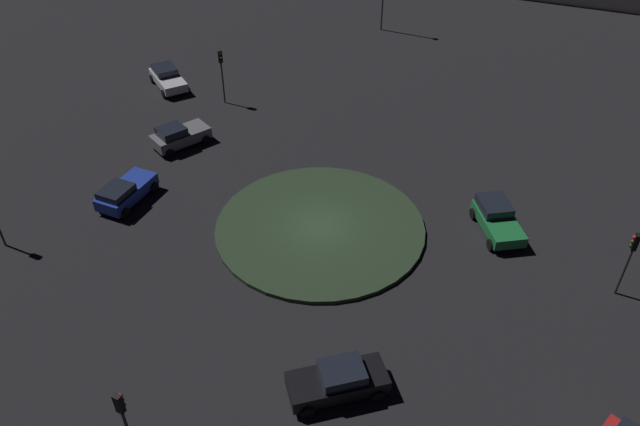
% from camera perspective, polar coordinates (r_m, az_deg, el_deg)
% --- Properties ---
extents(ground_plane, '(120.61, 120.61, 0.00)m').
position_cam_1_polar(ground_plane, '(35.25, 0.00, -1.47)').
color(ground_plane, black).
extents(roundabout_island, '(11.97, 11.97, 0.24)m').
position_cam_1_polar(roundabout_island, '(35.17, 0.00, -1.31)').
color(roundabout_island, '#263823').
rests_on(roundabout_island, ground_plane).
extents(car_silver, '(2.73, 4.54, 1.52)m').
position_cam_1_polar(car_silver, '(51.48, -13.96, 12.09)').
color(car_silver, silver).
rests_on(car_silver, ground_plane).
extents(car_green, '(3.61, 4.27, 1.49)m').
position_cam_1_polar(car_green, '(36.16, 16.10, -0.49)').
color(car_green, '#1E7238').
rests_on(car_green, ground_plane).
extents(car_black, '(4.58, 3.39, 1.54)m').
position_cam_1_polar(car_black, '(27.04, 1.72, -15.25)').
color(car_black, black).
rests_on(car_black, ground_plane).
extents(car_blue, '(4.29, 3.30, 1.50)m').
position_cam_1_polar(car_blue, '(38.54, -17.62, 1.88)').
color(car_blue, '#1E38A5').
rests_on(car_blue, ground_plane).
extents(car_grey, '(3.90, 2.08, 1.57)m').
position_cam_1_polar(car_grey, '(43.26, -12.95, 7.01)').
color(car_grey, slate).
rests_on(car_grey, ground_plane).
extents(traffic_light_southwest, '(0.39, 0.36, 4.36)m').
position_cam_1_polar(traffic_light_southwest, '(24.27, -17.71, -17.54)').
color(traffic_light_southwest, '#2D2D2D').
rests_on(traffic_light_southwest, ground_plane).
extents(traffic_light_north, '(0.35, 0.38, 4.18)m').
position_cam_1_polar(traffic_light_north, '(47.22, -9.13, 13.26)').
color(traffic_light_north, '#2D2D2D').
rests_on(traffic_light_north, ground_plane).
extents(traffic_light_southeast, '(0.37, 0.40, 3.86)m').
position_cam_1_polar(traffic_light_southeast, '(33.14, 26.88, -3.27)').
color(traffic_light_southeast, '#2D2D2D').
rests_on(traffic_light_southeast, ground_plane).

